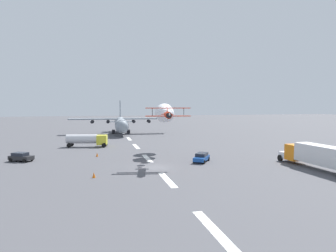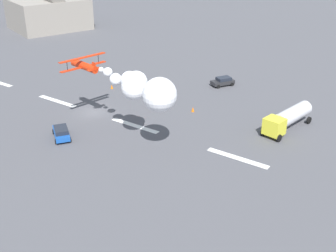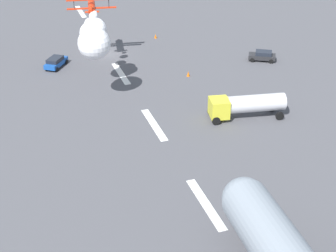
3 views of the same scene
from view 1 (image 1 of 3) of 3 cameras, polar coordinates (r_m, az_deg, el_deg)
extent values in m
plane|color=#4C4C51|center=(46.97, -2.40, -7.87)|extent=(440.00, 440.00, 0.00)
cube|color=white|center=(24.93, 8.70, -18.93)|extent=(8.00, 0.90, 0.01)
cube|color=white|center=(39.39, -0.17, -10.21)|extent=(8.00, 0.90, 0.01)
cube|color=white|center=(54.66, -4.00, -6.17)|extent=(8.00, 0.90, 0.01)
cube|color=white|center=(70.23, -6.12, -3.89)|extent=(8.00, 0.90, 0.01)
cube|color=white|center=(85.92, -7.46, -2.44)|extent=(8.00, 0.90, 0.01)
cylinder|color=gray|center=(101.46, -8.99, 0.36)|extent=(23.80, 5.21, 4.02)
sphere|color=gray|center=(89.68, -8.79, -0.13)|extent=(3.82, 3.82, 3.82)
cube|color=gray|center=(101.36, -9.00, 1.38)|extent=(4.91, 34.03, 0.40)
cylinder|color=black|center=(101.20, -14.27, 0.79)|extent=(2.45, 1.22, 1.10)
cylinder|color=black|center=(100.99, -11.39, 0.83)|extent=(2.45, 1.22, 1.10)
cylinder|color=black|center=(101.20, -6.59, 0.89)|extent=(2.45, 1.22, 1.10)
cylinder|color=black|center=(101.67, -3.72, 0.92)|extent=(2.45, 1.22, 1.10)
cube|color=gray|center=(111.18, -9.15, 3.26)|extent=(2.81, 0.44, 6.00)
cube|color=gray|center=(111.34, -9.12, 0.84)|extent=(2.45, 9.09, 0.24)
cube|color=black|center=(102.75, -7.58, -1.04)|extent=(3.25, 1.16, 1.20)
cube|color=black|center=(102.63, -10.39, -1.08)|extent=(3.25, 1.16, 1.20)
cylinder|color=red|center=(47.82, 0.00, 2.11)|extent=(5.18, 1.92, 1.04)
cube|color=red|center=(47.62, 0.01, 1.92)|extent=(1.84, 7.18, 0.12)
cube|color=red|center=(47.59, 0.01, 3.45)|extent=(1.84, 7.18, 0.12)
cylinder|color=black|center=(47.81, 3.03, 2.68)|extent=(0.08, 0.08, 1.27)
cylinder|color=black|center=(47.53, -3.02, 2.68)|extent=(0.08, 0.08, 1.27)
cube|color=red|center=(50.09, -0.14, 2.71)|extent=(0.71, 0.22, 1.10)
cube|color=red|center=(50.10, -0.14, 2.25)|extent=(0.95, 2.07, 0.08)
cone|color=black|center=(44.94, 0.20, 1.98)|extent=(0.85, 0.99, 0.88)
sphere|color=white|center=(51.13, -0.62, 2.40)|extent=(0.70, 0.70, 0.70)
sphere|color=white|center=(52.84, -0.47, 2.57)|extent=(1.23, 1.23, 1.23)
sphere|color=white|center=(55.16, -0.03, 2.35)|extent=(1.53, 1.53, 1.53)
sphere|color=white|center=(56.93, -0.90, 2.51)|extent=(2.34, 2.34, 2.34)
sphere|color=white|center=(58.49, -0.31, 2.23)|extent=(3.08, 3.08, 3.08)
sphere|color=white|center=(58.22, -0.89, 2.66)|extent=(2.76, 2.76, 2.76)
sphere|color=white|center=(62.68, -0.71, 2.51)|extent=(3.99, 3.99, 3.99)
cube|color=silver|center=(55.67, 21.82, -5.12)|extent=(1.73, 2.58, 1.10)
cube|color=orange|center=(54.03, 23.15, -4.63)|extent=(2.53, 2.63, 2.60)
cube|color=silver|center=(49.11, 28.12, -5.10)|extent=(10.98, 3.09, 2.80)
cylinder|color=black|center=(55.16, 20.65, -5.76)|extent=(1.12, 0.41, 1.10)
cylinder|color=black|center=(56.69, 22.67, -5.55)|extent=(1.12, 0.41, 1.10)
cube|color=yellow|center=(70.80, -12.50, -2.60)|extent=(2.74, 2.58, 2.20)
cylinder|color=silver|center=(71.62, -16.12, -2.39)|extent=(3.25, 7.22, 2.10)
cylinder|color=black|center=(72.02, -11.86, -3.36)|extent=(0.49, 1.04, 1.00)
cylinder|color=black|center=(73.57, -17.94, -3.32)|extent=(0.49, 1.04, 1.00)
cylinder|color=black|center=(69.66, -12.15, -3.62)|extent=(0.49, 1.04, 1.00)
cylinder|color=black|center=(71.26, -18.42, -3.56)|extent=(0.49, 1.04, 1.00)
cube|color=#194CA5|center=(51.37, 6.41, -6.12)|extent=(4.59, 3.98, 0.65)
cube|color=#1E232D|center=(51.46, 6.48, -5.43)|extent=(3.08, 2.86, 0.55)
cylinder|color=black|center=(49.76, 6.94, -6.84)|extent=(0.65, 0.55, 0.64)
cylinder|color=black|center=(52.65, 7.81, -6.25)|extent=(0.65, 0.55, 0.64)
cylinder|color=black|center=(50.24, 4.95, -6.72)|extent=(0.65, 0.55, 0.64)
cylinder|color=black|center=(53.11, 5.91, -6.14)|extent=(0.65, 0.55, 0.64)
cube|color=#262628|center=(57.44, -26.25, -5.44)|extent=(3.54, 4.39, 0.65)
cube|color=#1E232D|center=(57.48, -26.42, -4.83)|extent=(2.63, 2.91, 0.55)
cylinder|color=black|center=(57.23, -24.59, -5.75)|extent=(0.51, 0.67, 0.64)
cylinder|color=black|center=(59.08, -26.67, -5.51)|extent=(0.51, 0.67, 0.64)
cylinder|color=black|center=(55.90, -25.79, -6.01)|extent=(0.51, 0.67, 0.64)
cylinder|color=black|center=(57.80, -27.88, -5.76)|extent=(0.51, 0.67, 0.64)
cone|color=orange|center=(41.51, -13.98, -9.06)|extent=(0.44, 0.44, 0.75)
cone|color=orange|center=(57.87, -13.39, -5.33)|extent=(0.44, 0.44, 0.75)
camera|label=2|loc=(101.93, 16.42, 12.66)|focal=45.15mm
camera|label=3|loc=(123.51, -1.92, 13.36)|focal=54.59mm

